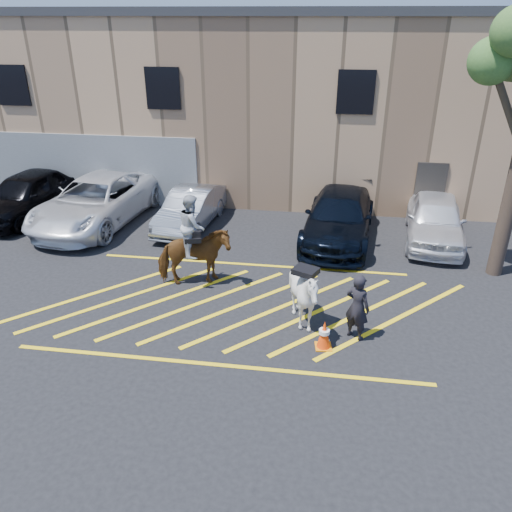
# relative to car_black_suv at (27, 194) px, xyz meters

# --- Properties ---
(ground) EXTENTS (90.00, 90.00, 0.00)m
(ground) POSITION_rel_car_black_suv_xyz_m (9.13, -5.18, -0.85)
(ground) COLOR black
(ground) RESTS_ON ground
(car_black_suv) EXTENTS (2.68, 5.23, 1.70)m
(car_black_suv) POSITION_rel_car_black_suv_xyz_m (0.00, 0.00, 0.00)
(car_black_suv) COLOR black
(car_black_suv) RESTS_ON ground
(car_white_pickup) EXTENTS (3.55, 6.42, 1.70)m
(car_white_pickup) POSITION_rel_car_black_suv_xyz_m (2.95, -0.32, -0.00)
(car_white_pickup) COLOR silver
(car_white_pickup) RESTS_ON ground
(car_silver_sedan) EXTENTS (1.91, 4.31, 1.37)m
(car_silver_sedan) POSITION_rel_car_black_suv_xyz_m (6.47, -0.17, -0.16)
(car_silver_sedan) COLOR gray
(car_silver_sedan) RESTS_ON ground
(car_blue_suv) EXTENTS (2.79, 5.64, 1.58)m
(car_blue_suv) POSITION_rel_car_black_suv_xyz_m (11.82, -0.45, -0.06)
(car_blue_suv) COLOR black
(car_blue_suv) RESTS_ON ground
(car_white_suv) EXTENTS (2.41, 4.77, 1.56)m
(car_white_suv) POSITION_rel_car_black_suv_xyz_m (15.06, -0.19, -0.07)
(car_white_suv) COLOR white
(car_white_suv) RESTS_ON ground
(handler) EXTENTS (0.74, 0.68, 1.70)m
(handler) POSITION_rel_car_black_suv_xyz_m (12.21, -6.44, -0.00)
(handler) COLOR black
(handler) RESTS_ON ground
(warehouse) EXTENTS (32.42, 10.20, 7.30)m
(warehouse) POSITION_rel_car_black_suv_xyz_m (9.12, 6.82, 2.80)
(warehouse) COLOR tan
(warehouse) RESTS_ON ground
(hatching_zone) EXTENTS (12.60, 5.12, 0.01)m
(hatching_zone) POSITION_rel_car_black_suv_xyz_m (9.13, -5.48, -0.85)
(hatching_zone) COLOR yellow
(hatching_zone) RESTS_ON ground
(mounted_bay) EXTENTS (2.24, 1.48, 2.71)m
(mounted_bay) POSITION_rel_car_black_suv_xyz_m (7.72, -4.41, 0.24)
(mounted_bay) COLOR brown
(mounted_bay) RESTS_ON ground
(saddled_white) EXTENTS (1.93, 2.02, 1.74)m
(saddled_white) POSITION_rel_car_black_suv_xyz_m (10.94, -6.11, 0.02)
(saddled_white) COLOR silver
(saddled_white) RESTS_ON ground
(traffic_cone) EXTENTS (0.42, 0.42, 0.73)m
(traffic_cone) POSITION_rel_car_black_suv_xyz_m (11.47, -6.97, -0.49)
(traffic_cone) COLOR orange
(traffic_cone) RESTS_ON ground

